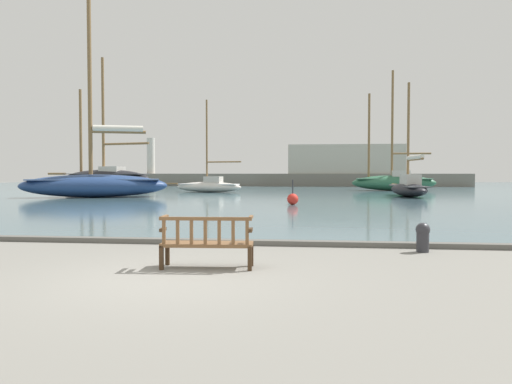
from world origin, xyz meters
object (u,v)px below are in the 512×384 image
sailboat_far_port (409,187)px  sailboat_centre_channel (209,185)px  mooring_bollard (423,236)px  channel_buoy (293,199)px  park_bench (207,242)px  sailboat_distant_harbor (95,183)px  sailboat_outer_port (106,177)px  sailboat_far_starboard (394,181)px

sailboat_far_port → sailboat_centre_channel: (-15.10, 5.76, -0.09)m
mooring_bollard → channel_buoy: bearing=103.4°
park_bench → sailboat_far_port: bearing=72.7°
sailboat_distant_harbor → sailboat_far_port: size_ratio=1.63×
sailboat_centre_channel → channel_buoy: size_ratio=6.05×
sailboat_centre_channel → mooring_bollard: (11.07, -29.77, -0.30)m
channel_buoy → park_bench: bearing=-92.6°
sailboat_distant_harbor → park_bench: bearing=-61.1°
sailboat_outer_port → sailboat_centre_channel: bearing=-31.3°
sailboat_distant_harbor → sailboat_outer_port: 17.99m
park_bench → channel_buoy: (0.75, 16.52, -0.10)m
sailboat_distant_harbor → channel_buoy: size_ratio=10.19×
sailboat_far_starboard → sailboat_centre_channel: (-15.89, -5.94, -0.35)m
sailboat_outer_port → mooring_bollard: 43.88m
sailboat_distant_harbor → sailboat_outer_port: size_ratio=0.98×
sailboat_outer_port → mooring_bollard: (23.26, -37.19, -0.92)m
sailboat_far_port → sailboat_outer_port: bearing=154.2°
sailboat_far_starboard → channel_buoy: (-8.22, -21.49, -0.62)m
sailboat_distant_harbor → sailboat_far_port: bearing=9.8°
sailboat_far_starboard → mooring_bollard: 36.05m
sailboat_distant_harbor → sailboat_far_starboard: (21.50, 15.26, -0.05)m
channel_buoy → mooring_bollard: bearing=-76.6°
mooring_bollard → channel_buoy: (-3.40, 14.22, 0.03)m
mooring_bollard → sailboat_outer_port: bearing=122.0°
park_bench → mooring_bollard: (4.15, 2.30, -0.12)m
sailboat_distant_harbor → channel_buoy: 14.69m
sailboat_distant_harbor → sailboat_far_port: sailboat_distant_harbor is taller
sailboat_far_starboard → sailboat_centre_channel: bearing=-159.5°
sailboat_far_port → sailboat_centre_channel: 16.16m
park_bench → mooring_bollard: bearing=29.0°
sailboat_far_port → mooring_bollard: size_ratio=12.64×
park_bench → sailboat_centre_channel: 32.82m
sailboat_outer_port → sailboat_far_port: bearing=-25.8°
sailboat_centre_channel → sailboat_far_starboard: bearing=20.5°
sailboat_distant_harbor → sailboat_far_starboard: size_ratio=1.18×
mooring_bollard → sailboat_centre_channel: bearing=110.4°
sailboat_far_starboard → sailboat_distant_harbor: bearing=-144.6°
sailboat_far_starboard → sailboat_centre_channel: size_ratio=1.42×
park_bench → sailboat_far_starboard: 39.07m
sailboat_far_port → mooring_bollard: sailboat_far_port is taller
park_bench → sailboat_distant_harbor: sailboat_distant_harbor is taller
sailboat_distant_harbor → channel_buoy: sailboat_distant_harbor is taller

